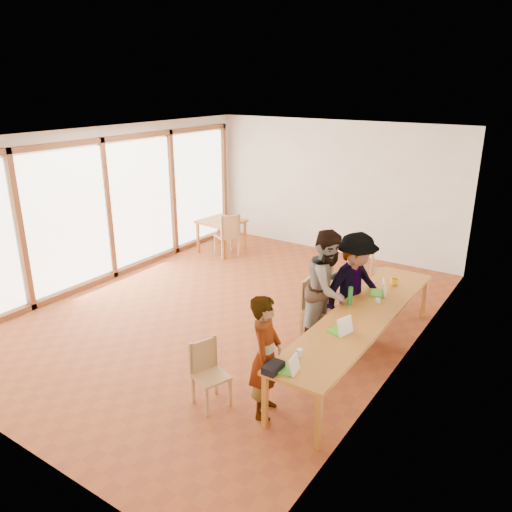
# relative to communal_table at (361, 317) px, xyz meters

# --- Properties ---
(ground) EXTENTS (8.00, 8.00, 0.00)m
(ground) POSITION_rel_communal_table_xyz_m (-2.50, 0.29, -0.70)
(ground) COLOR brown
(ground) RESTS_ON ground
(wall_back) EXTENTS (6.00, 0.10, 3.00)m
(wall_back) POSITION_rel_communal_table_xyz_m (-2.50, 4.29, 0.80)
(wall_back) COLOR white
(wall_back) RESTS_ON ground
(wall_right) EXTENTS (0.10, 8.00, 3.00)m
(wall_right) POSITION_rel_communal_table_xyz_m (0.50, 0.29, 0.80)
(wall_right) COLOR white
(wall_right) RESTS_ON ground
(window_wall) EXTENTS (0.10, 8.00, 3.00)m
(window_wall) POSITION_rel_communal_table_xyz_m (-5.46, 0.29, 0.80)
(window_wall) COLOR white
(window_wall) RESTS_ON ground
(ceiling) EXTENTS (6.00, 8.00, 0.04)m
(ceiling) POSITION_rel_communal_table_xyz_m (-2.50, 0.29, 2.32)
(ceiling) COLOR white
(ceiling) RESTS_ON wall_back
(communal_table) EXTENTS (0.80, 4.00, 0.75)m
(communal_table) POSITION_rel_communal_table_xyz_m (0.00, 0.00, 0.00)
(communal_table) COLOR #BD732A
(communal_table) RESTS_ON ground
(side_table) EXTENTS (0.90, 0.90, 0.75)m
(side_table) POSITION_rel_communal_table_xyz_m (-4.61, 2.82, -0.03)
(side_table) COLOR #BD732A
(side_table) RESTS_ON ground
(chair_near) EXTENTS (0.49, 0.49, 0.44)m
(chair_near) POSITION_rel_communal_table_xyz_m (-1.20, -1.92, -0.20)
(chair_near) COLOR tan
(chair_near) RESTS_ON ground
(chair_mid) EXTENTS (0.46, 0.46, 0.49)m
(chair_mid) POSITION_rel_communal_table_xyz_m (-0.98, 0.40, -0.14)
(chair_mid) COLOR tan
(chair_mid) RESTS_ON ground
(chair_far) EXTENTS (0.44, 0.44, 0.45)m
(chair_far) POSITION_rel_communal_table_xyz_m (-1.14, 1.54, -0.18)
(chair_far) COLOR tan
(chair_far) RESTS_ON ground
(chair_empty) EXTENTS (0.48, 0.48, 0.43)m
(chair_empty) POSITION_rel_communal_table_xyz_m (-0.77, 2.63, -0.21)
(chair_empty) COLOR tan
(chair_empty) RESTS_ON ground
(chair_spare) EXTENTS (0.64, 0.64, 0.54)m
(chair_spare) POSITION_rel_communal_table_xyz_m (-4.22, 2.58, -0.08)
(chair_spare) COLOR tan
(chair_spare) RESTS_ON ground
(person_near) EXTENTS (0.53, 0.65, 1.53)m
(person_near) POSITION_rel_communal_table_xyz_m (-0.49, -1.70, 0.06)
(person_near) COLOR gray
(person_near) RESTS_ON ground
(person_mid) EXTENTS (0.70, 0.89, 1.80)m
(person_mid) POSITION_rel_communal_table_xyz_m (-0.64, 0.25, 0.20)
(person_mid) COLOR gray
(person_mid) RESTS_ON ground
(person_far) EXTENTS (1.00, 1.27, 1.72)m
(person_far) POSITION_rel_communal_table_xyz_m (-0.36, 0.57, 0.16)
(person_far) COLOR gray
(person_far) RESTS_ON ground
(laptop_near) EXTENTS (0.23, 0.26, 0.19)m
(laptop_near) POSITION_rel_communal_table_xyz_m (-0.09, -1.79, 0.10)
(laptop_near) COLOR #51C12A
(laptop_near) RESTS_ON communal_table
(laptop_mid) EXTENTS (0.30, 0.32, 0.23)m
(laptop_mid) POSITION_rel_communal_table_xyz_m (-0.01, -0.65, 0.11)
(laptop_mid) COLOR #51C12A
(laptop_mid) RESTS_ON communal_table
(laptop_far) EXTENTS (0.31, 0.33, 0.23)m
(laptop_far) POSITION_rel_communal_table_xyz_m (-0.03, 0.79, 0.11)
(laptop_far) COLOR #51C12A
(laptop_far) RESTS_ON communal_table
(yellow_mug) EXTENTS (0.15, 0.15, 0.11)m
(yellow_mug) POSITION_rel_communal_table_xyz_m (0.03, 1.26, 0.10)
(yellow_mug) COLOR yellow
(yellow_mug) RESTS_ON communal_table
(green_bottle) EXTENTS (0.07, 0.07, 0.28)m
(green_bottle) POSITION_rel_communal_table_xyz_m (-0.26, 0.18, 0.19)
(green_bottle) COLOR #1E7934
(green_bottle) RESTS_ON communal_table
(clear_glass) EXTENTS (0.07, 0.07, 0.09)m
(clear_glass) POSITION_rel_communal_table_xyz_m (-0.18, -1.45, 0.09)
(clear_glass) COLOR silver
(clear_glass) RESTS_ON communal_table
(condiment_cup) EXTENTS (0.08, 0.08, 0.06)m
(condiment_cup) POSITION_rel_communal_table_xyz_m (0.04, 0.49, 0.08)
(condiment_cup) COLOR white
(condiment_cup) RESTS_ON communal_table
(pink_phone) EXTENTS (0.05, 0.10, 0.01)m
(pink_phone) POSITION_rel_communal_table_xyz_m (-0.27, 1.18, 0.05)
(pink_phone) COLOR #CE3D79
(pink_phone) RESTS_ON communal_table
(black_pouch) EXTENTS (0.16, 0.26, 0.09)m
(black_pouch) POSITION_rel_communal_table_xyz_m (-0.26, -1.90, 0.09)
(black_pouch) COLOR black
(black_pouch) RESTS_ON communal_table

